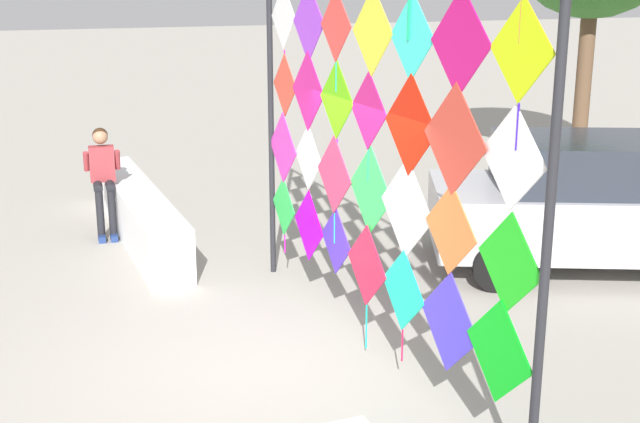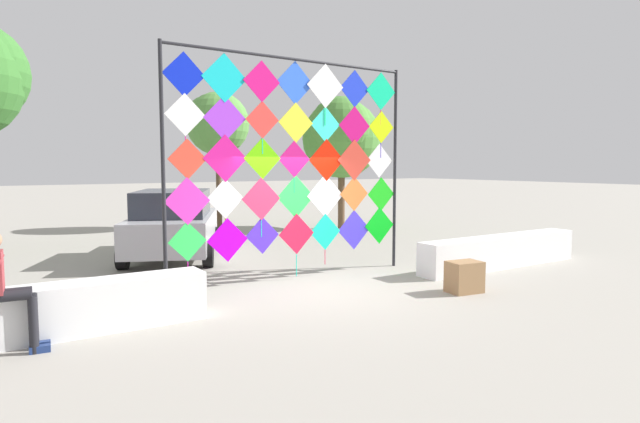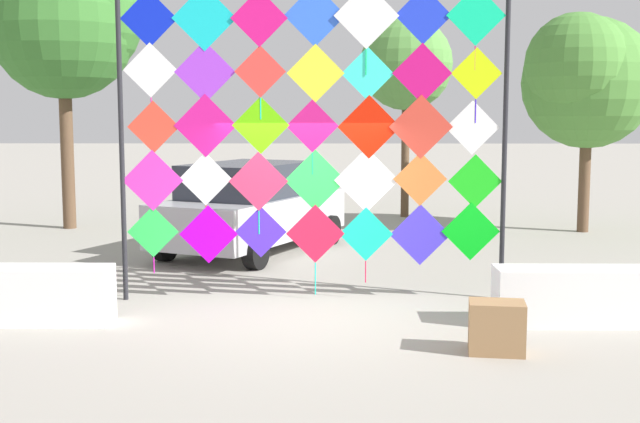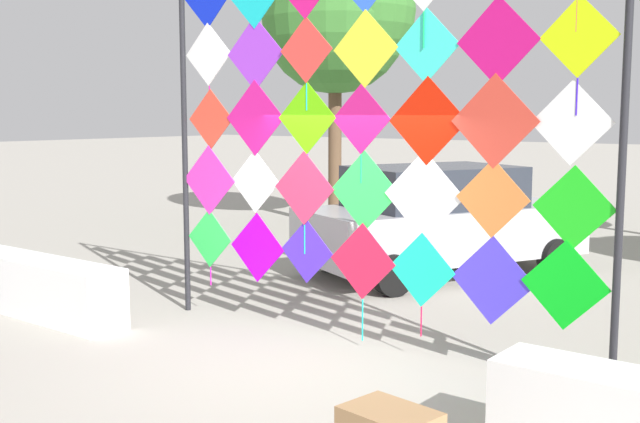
# 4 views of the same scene
# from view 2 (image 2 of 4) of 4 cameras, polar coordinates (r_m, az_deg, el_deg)

# --- Properties ---
(ground) EXTENTS (120.00, 120.00, 0.00)m
(ground) POSITION_cam_2_polar(r_m,az_deg,el_deg) (10.03, -0.18, -8.48)
(ground) COLOR #9E998E
(plaza_ledge_left) EXTENTS (4.68, 0.57, 0.72)m
(plaza_ledge_left) POSITION_cam_2_polar(r_m,az_deg,el_deg) (8.13, -28.64, -9.71)
(plaza_ledge_left) COLOR white
(plaza_ledge_left) RESTS_ON ground
(plaza_ledge_right) EXTENTS (4.68, 0.57, 0.72)m
(plaza_ledge_right) POSITION_cam_2_polar(r_m,az_deg,el_deg) (12.89, 18.83, -4.08)
(plaza_ledge_right) COLOR white
(plaza_ledge_right) RESTS_ON ground
(kite_display_rack) EXTENTS (5.41, 0.18, 4.47)m
(kite_display_rack) POSITION_cam_2_polar(r_m,az_deg,el_deg) (10.71, -2.65, 6.25)
(kite_display_rack) COLOR #232328
(kite_display_rack) RESTS_ON ground
(seated_vendor) EXTENTS (0.72, 0.54, 1.57)m
(seated_vendor) POSITION_cam_2_polar(r_m,az_deg,el_deg) (7.59, -30.72, -6.42)
(seated_vendor) COLOR black
(seated_vendor) RESTS_ON ground
(parked_car) EXTENTS (3.56, 4.77, 1.70)m
(parked_car) POSITION_cam_2_polar(r_m,az_deg,el_deg) (13.90, -15.42, -1.25)
(parked_car) COLOR #B7B7BC
(parked_car) RESTS_ON ground
(cardboard_box_small) EXTENTS (0.66, 0.52, 0.58)m
(cardboard_box_small) POSITION_cam_2_polar(r_m,az_deg,el_deg) (10.18, 15.24, -6.79)
(cardboard_box_small) COLOR #9E754C
(cardboard_box_small) RESTS_ON ground
(tree_palm_like) EXTENTS (2.94, 3.03, 4.75)m
(tree_palm_like) POSITION_cam_2_polar(r_m,az_deg,el_deg) (19.46, 2.41, 8.03)
(tree_palm_like) COLOR brown
(tree_palm_like) RESTS_ON ground
(tree_broadleaf) EXTENTS (2.31, 2.34, 5.00)m
(tree_broadleaf) POSITION_cam_2_polar(r_m,az_deg,el_deg) (20.20, -11.18, 9.35)
(tree_broadleaf) COLOR brown
(tree_broadleaf) RESTS_ON ground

